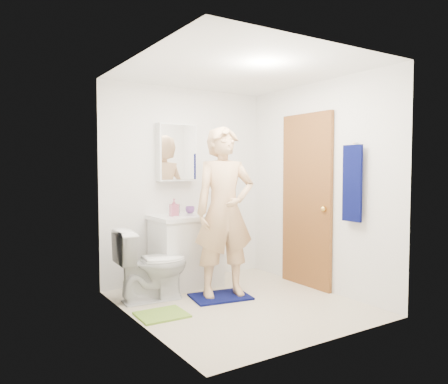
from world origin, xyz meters
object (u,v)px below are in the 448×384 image
Objects in this scene: medicine_cabinet at (177,152)px; soap_dispenser at (174,207)px; towel at (352,183)px; toothbrush_cup at (190,210)px; toilet at (152,264)px; man at (225,212)px; vanity_cabinet at (186,253)px.

medicine_cabinet reaches higher than soap_dispenser.
towel is 7.14× the size of toothbrush_cup.
man reaches higher than toilet.
vanity_cabinet is 1.22m from medicine_cabinet.
toilet is at bearing -147.15° from toothbrush_cup.
soap_dispenser is 0.68m from man.
toothbrush_cup reaches higher than toilet.
vanity_cabinet is at bearing -57.05° from toilet.
toothbrush_cup is at bearing 45.96° from vanity_cabinet.
medicine_cabinet is 0.72m from toothbrush_cup.
man reaches higher than soap_dispenser.
towel reaches higher than toothbrush_cup.
toothbrush_cup is (0.30, 0.16, -0.06)m from soap_dispenser.
soap_dispenser is at bearing 130.32° from man.
medicine_cabinet is 1.45m from toilet.
soap_dispenser is at bearing -50.08° from toilet.
medicine_cabinet is 1.09m from man.
toilet is at bearing 169.74° from man.
soap_dispenser is (0.41, 0.30, 0.57)m from toilet.
man reaches higher than vanity_cabinet.
toothbrush_cup is (0.13, 0.14, 0.49)m from vanity_cabinet.
medicine_cabinet is 2.11m from towel.
toothbrush_cup is at bearing -53.24° from toilet.
man reaches higher than towel.
vanity_cabinet is 0.84m from man.
medicine_cabinet is (0.00, 0.22, 1.20)m from vanity_cabinet.
toothbrush_cup is (0.13, -0.09, -0.71)m from medicine_cabinet.
towel is at bearing -55.39° from medicine_cabinet.
vanity_cabinet is 1.04× the size of toilet.
towel reaches higher than soap_dispenser.
vanity_cabinet is 0.65m from toilet.
toothbrush_cup is at bearing -33.55° from medicine_cabinet.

